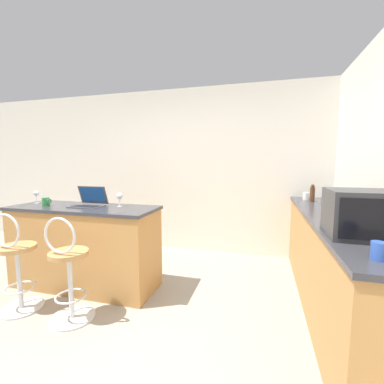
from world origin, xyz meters
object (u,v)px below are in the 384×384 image
(toaster, at_px, (341,207))
(mug_white, at_px, (306,196))
(microwave, at_px, (365,214))
(bar_stool_near, at_px, (16,265))
(mug_red, at_px, (346,202))
(laptop, at_px, (89,201))
(mug_blue, at_px, (380,251))
(wine_glass_short, at_px, (120,196))
(bar_stool_far, at_px, (68,272))
(pepper_mill, at_px, (312,193))
(mug_green, at_px, (46,202))
(wine_glass_tall, at_px, (36,194))

(toaster, relative_size, mug_white, 3.16)
(microwave, bearing_deg, toaster, 86.33)
(bar_stool_near, height_order, mug_red, mug_red)
(laptop, xyz_separation_m, mug_blue, (2.49, -1.01, -0.01))
(microwave, distance_m, wine_glass_short, 2.30)
(bar_stool_near, xyz_separation_m, wine_glass_short, (0.71, 0.71, 0.60))
(bar_stool_far, relative_size, mug_white, 10.15)
(bar_stool_far, relative_size, pepper_mill, 4.32)
(bar_stool_far, distance_m, mug_green, 1.05)
(bar_stool_near, distance_m, microwave, 2.99)
(wine_glass_tall, distance_m, mug_white, 3.46)
(mug_green, height_order, mug_red, mug_red)
(bar_stool_near, xyz_separation_m, mug_green, (-0.13, 0.52, 0.54))
(wine_glass_short, bearing_deg, bar_stool_near, -135.04)
(bar_stool_far, height_order, laptop, laptop)
(microwave, xyz_separation_m, wine_glass_tall, (-3.32, 0.58, -0.04))
(pepper_mill, height_order, wine_glass_short, pepper_mill)
(bar_stool_far, height_order, toaster, toaster)
(bar_stool_far, distance_m, microwave, 2.41)
(mug_red, height_order, wine_glass_short, wine_glass_short)
(mug_green, bearing_deg, bar_stool_far, -35.72)
(bar_stool_near, height_order, laptop, laptop)
(mug_white, bearing_deg, pepper_mill, -75.25)
(mug_blue, distance_m, wine_glass_short, 2.39)
(mug_blue, distance_m, pepper_mill, 2.07)
(bar_stool_near, distance_m, mug_white, 3.44)
(bar_stool_far, distance_m, wine_glass_tall, 1.34)
(mug_blue, height_order, wine_glass_tall, wine_glass_tall)
(mug_white, bearing_deg, bar_stool_far, -140.01)
(laptop, bearing_deg, wine_glass_short, 8.93)
(laptop, xyz_separation_m, wine_glass_short, (0.36, 0.06, 0.06))
(mug_blue, relative_size, mug_green, 0.95)
(wine_glass_tall, xyz_separation_m, mug_green, (0.27, -0.13, -0.07))
(mug_blue, bearing_deg, pepper_mill, 89.15)
(laptop, distance_m, mug_white, 2.76)
(laptop, xyz_separation_m, mug_red, (2.82, 0.72, -0.01))
(microwave, relative_size, pepper_mill, 2.04)
(bar_stool_near, height_order, mug_green, mug_green)
(bar_stool_near, height_order, mug_blue, mug_blue)
(mug_red, height_order, pepper_mill, pepper_mill)
(mug_green, relative_size, pepper_mill, 0.44)
(laptop, distance_m, microwave, 2.63)
(toaster, height_order, mug_white, toaster)
(wine_glass_tall, bearing_deg, wine_glass_short, 2.81)
(laptop, xyz_separation_m, mug_white, (2.48, 1.22, -0.01))
(mug_red, bearing_deg, pepper_mill, 131.67)
(toaster, bearing_deg, mug_red, 70.78)
(wine_glass_tall, xyz_separation_m, mug_white, (3.23, 1.22, -0.07))
(microwave, distance_m, mug_green, 3.09)
(laptop, relative_size, wine_glass_short, 2.25)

